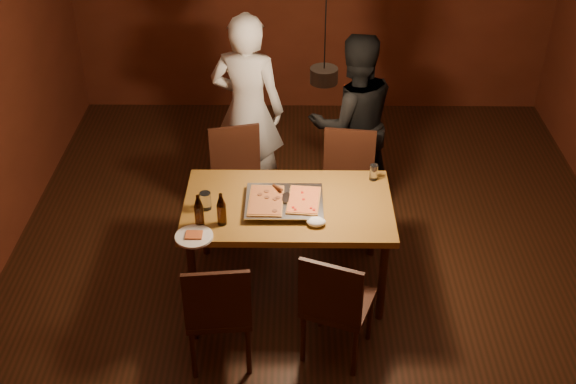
{
  "coord_description": "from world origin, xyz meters",
  "views": [
    {
      "loc": [
        -0.19,
        -4.25,
        3.71
      ],
      "look_at": [
        -0.23,
        -0.01,
        0.85
      ],
      "focal_mm": 45.0,
      "sensor_mm": 36.0,
      "label": 1
    }
  ],
  "objects_px": {
    "dining_table": "(288,212)",
    "pendant_lamp": "(324,74)",
    "chair_near_right": "(335,299)",
    "chair_near_left": "(218,305)",
    "beer_bottle_b": "(221,209)",
    "plate_slice": "(194,236)",
    "pizza_tray": "(284,203)",
    "diner_white": "(248,110)",
    "beer_bottle_a": "(199,210)",
    "chair_far_left": "(238,171)",
    "chair_far_right": "(348,174)",
    "diner_dark": "(353,123)"
  },
  "relations": [
    {
      "from": "beer_bottle_b",
      "to": "chair_far_left",
      "type": "bearing_deg",
      "value": 88.47
    },
    {
      "from": "plate_slice",
      "to": "diner_white",
      "type": "xyz_separation_m",
      "value": [
        0.27,
        1.64,
        0.1
      ]
    },
    {
      "from": "chair_far_left",
      "to": "pendant_lamp",
      "type": "bearing_deg",
      "value": 116.18
    },
    {
      "from": "dining_table",
      "to": "beer_bottle_b",
      "type": "height_order",
      "value": "beer_bottle_b"
    },
    {
      "from": "pizza_tray",
      "to": "beer_bottle_a",
      "type": "xyz_separation_m",
      "value": [
        -0.58,
        -0.23,
        0.1
      ]
    },
    {
      "from": "chair_near_left",
      "to": "pizza_tray",
      "type": "distance_m",
      "value": 0.94
    },
    {
      "from": "chair_far_right",
      "to": "pendant_lamp",
      "type": "height_order",
      "value": "pendant_lamp"
    },
    {
      "from": "plate_slice",
      "to": "diner_dark",
      "type": "relative_size",
      "value": 0.16
    },
    {
      "from": "chair_far_left",
      "to": "beer_bottle_a",
      "type": "height_order",
      "value": "beer_bottle_a"
    },
    {
      "from": "pizza_tray",
      "to": "pendant_lamp",
      "type": "distance_m",
      "value": 1.02
    },
    {
      "from": "pizza_tray",
      "to": "beer_bottle_a",
      "type": "bearing_deg",
      "value": -157.22
    },
    {
      "from": "dining_table",
      "to": "plate_slice",
      "type": "xyz_separation_m",
      "value": [
        -0.63,
        -0.41,
        0.08
      ]
    },
    {
      "from": "chair_far_right",
      "to": "chair_near_right",
      "type": "relative_size",
      "value": 0.9
    },
    {
      "from": "pizza_tray",
      "to": "beer_bottle_b",
      "type": "bearing_deg",
      "value": -151.87
    },
    {
      "from": "chair_far_left",
      "to": "diner_dark",
      "type": "bearing_deg",
      "value": -173.0
    },
    {
      "from": "chair_near_right",
      "to": "beer_bottle_a",
      "type": "distance_m",
      "value": 1.1
    },
    {
      "from": "plate_slice",
      "to": "pendant_lamp",
      "type": "xyz_separation_m",
      "value": [
        0.86,
        0.41,
        1.0
      ]
    },
    {
      "from": "chair_far_right",
      "to": "beer_bottle_a",
      "type": "bearing_deg",
      "value": 49.93
    },
    {
      "from": "beer_bottle_b",
      "to": "pizza_tray",
      "type": "bearing_deg",
      "value": 27.19
    },
    {
      "from": "diner_white",
      "to": "chair_near_left",
      "type": "bearing_deg",
      "value": 98.94
    },
    {
      "from": "chair_near_left",
      "to": "plate_slice",
      "type": "xyz_separation_m",
      "value": [
        -0.19,
        0.43,
        0.22
      ]
    },
    {
      "from": "dining_table",
      "to": "pendant_lamp",
      "type": "height_order",
      "value": "pendant_lamp"
    },
    {
      "from": "chair_far_left",
      "to": "pendant_lamp",
      "type": "xyz_separation_m",
      "value": [
        0.65,
        -0.77,
        1.22
      ]
    },
    {
      "from": "chair_near_left",
      "to": "beer_bottle_b",
      "type": "xyz_separation_m",
      "value": [
        -0.01,
        0.59,
        0.34
      ]
    },
    {
      "from": "chair_far_right",
      "to": "plate_slice",
      "type": "xyz_separation_m",
      "value": [
        -1.11,
        -1.13,
        0.22
      ]
    },
    {
      "from": "beer_bottle_b",
      "to": "pendant_lamp",
      "type": "bearing_deg",
      "value": 20.35
    },
    {
      "from": "beer_bottle_a",
      "to": "diner_white",
      "type": "distance_m",
      "value": 1.51
    },
    {
      "from": "beer_bottle_a",
      "to": "beer_bottle_b",
      "type": "height_order",
      "value": "beer_bottle_b"
    },
    {
      "from": "chair_near_right",
      "to": "diner_white",
      "type": "xyz_separation_m",
      "value": [
        -0.67,
        2.0,
        0.32
      ]
    },
    {
      "from": "chair_near_left",
      "to": "pendant_lamp",
      "type": "xyz_separation_m",
      "value": [
        0.67,
        0.84,
        1.22
      ]
    },
    {
      "from": "beer_bottle_b",
      "to": "plate_slice",
      "type": "xyz_separation_m",
      "value": [
        -0.18,
        -0.16,
        -0.11
      ]
    },
    {
      "from": "pizza_tray",
      "to": "chair_near_left",
      "type": "bearing_deg",
      "value": -116.12
    },
    {
      "from": "pizza_tray",
      "to": "diner_dark",
      "type": "distance_m",
      "value": 1.31
    },
    {
      "from": "dining_table",
      "to": "chair_near_right",
      "type": "height_order",
      "value": "chair_near_right"
    },
    {
      "from": "dining_table",
      "to": "beer_bottle_a",
      "type": "xyz_separation_m",
      "value": [
        -0.6,
        -0.26,
        0.2
      ]
    },
    {
      "from": "pizza_tray",
      "to": "diner_white",
      "type": "xyz_separation_m",
      "value": [
        -0.33,
        1.26,
        0.09
      ]
    },
    {
      "from": "chair_near_left",
      "to": "diner_white",
      "type": "distance_m",
      "value": 2.09
    },
    {
      "from": "pizza_tray",
      "to": "plate_slice",
      "type": "distance_m",
      "value": 0.71
    },
    {
      "from": "chair_near_left",
      "to": "chair_near_right",
      "type": "xyz_separation_m",
      "value": [
        0.75,
        0.07,
        0.0
      ]
    },
    {
      "from": "chair_near_left",
      "to": "diner_dark",
      "type": "bearing_deg",
      "value": 57.91
    },
    {
      "from": "chair_far_left",
      "to": "diner_white",
      "type": "xyz_separation_m",
      "value": [
        0.07,
        0.46,
        0.32
      ]
    },
    {
      "from": "beer_bottle_a",
      "to": "diner_dark",
      "type": "height_order",
      "value": "diner_dark"
    },
    {
      "from": "chair_near_left",
      "to": "pendant_lamp",
      "type": "relative_size",
      "value": 0.44
    },
    {
      "from": "dining_table",
      "to": "diner_dark",
      "type": "distance_m",
      "value": 1.27
    },
    {
      "from": "plate_slice",
      "to": "pizza_tray",
      "type": "bearing_deg",
      "value": 32.06
    },
    {
      "from": "chair_near_right",
      "to": "beer_bottle_a",
      "type": "xyz_separation_m",
      "value": [
        -0.91,
        0.51,
        0.33
      ]
    },
    {
      "from": "dining_table",
      "to": "chair_near_left",
      "type": "bearing_deg",
      "value": -117.67
    },
    {
      "from": "chair_near_left",
      "to": "pizza_tray",
      "type": "height_order",
      "value": "chair_near_left"
    },
    {
      "from": "dining_table",
      "to": "beer_bottle_a",
      "type": "bearing_deg",
      "value": -156.62
    },
    {
      "from": "chair_far_left",
      "to": "chair_far_right",
      "type": "relative_size",
      "value": 1.05
    }
  ]
}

